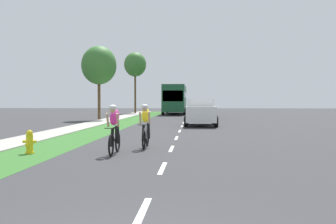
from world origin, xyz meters
TOP-DOWN VIEW (x-y plane):
  - ground_plane at (0.00, 20.00)m, footprint 120.00×120.00m
  - grass_verge at (-4.47, 20.00)m, footprint 2.14×70.00m
  - sidewalk_concrete at (-6.44, 20.00)m, footprint 1.80×70.00m
  - lane_markings_center at (0.00, 24.00)m, footprint 0.12×53.80m
  - fire_hydrant_yellow at (-4.47, 8.39)m, footprint 0.44×0.38m
  - cyclist_lead at (-1.73, 8.46)m, footprint 0.42×1.72m
  - cyclist_trailing at (-0.95, 10.18)m, footprint 0.42×1.72m
  - suv_white at (1.24, 22.70)m, footprint 2.15×4.70m
  - pickup_black at (1.68, 32.54)m, footprint 2.22×5.10m
  - bus_dark_green at (-1.53, 45.21)m, footprint 2.78×11.60m
  - street_tree_near at (-7.36, 29.74)m, footprint 3.00×3.00m
  - street_tree_far at (-6.79, 46.95)m, footprint 2.84×2.84m

SIDE VIEW (x-z plane):
  - ground_plane at x=0.00m, z-range 0.00..0.00m
  - grass_verge at x=-4.47m, z-range 0.00..0.01m
  - lane_markings_center at x=0.00m, z-range 0.00..0.01m
  - sidewalk_concrete at x=-6.44m, z-range -0.05..0.06m
  - fire_hydrant_yellow at x=-4.47m, z-range -0.01..0.75m
  - cyclist_lead at x=-1.73m, z-range 0.02..1.60m
  - cyclist_trailing at x=-0.95m, z-range 0.02..1.60m
  - pickup_black at x=1.68m, z-range 0.01..1.65m
  - suv_white at x=1.24m, z-range 0.05..1.84m
  - bus_dark_green at x=-1.53m, z-range 0.24..3.72m
  - street_tree_near at x=-7.36m, z-range 1.51..7.88m
  - street_tree_far at x=-6.79m, z-range 2.34..10.22m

